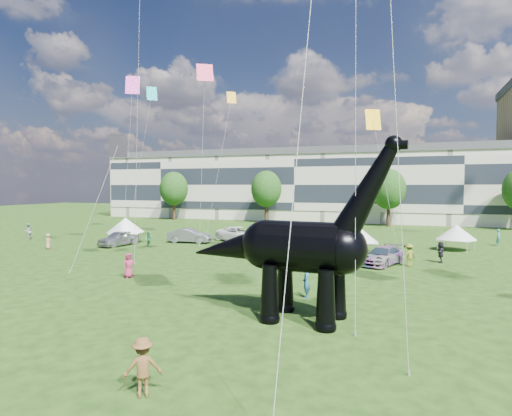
% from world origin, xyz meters
% --- Properties ---
extents(ground, '(220.00, 220.00, 0.00)m').
position_xyz_m(ground, '(0.00, 0.00, 0.00)').
color(ground, '#16330C').
rests_on(ground, ground).
extents(terrace_row, '(78.00, 11.00, 12.00)m').
position_xyz_m(terrace_row, '(-8.00, 62.00, 6.00)').
color(terrace_row, beige).
rests_on(terrace_row, ground).
extents(tree_far_left, '(5.20, 5.20, 9.44)m').
position_xyz_m(tree_far_left, '(-30.00, 53.00, 6.29)').
color(tree_far_left, '#382314').
rests_on(tree_far_left, ground).
extents(tree_mid_left, '(5.20, 5.20, 9.44)m').
position_xyz_m(tree_mid_left, '(-12.00, 53.00, 6.29)').
color(tree_mid_left, '#382314').
rests_on(tree_mid_left, ground).
extents(tree_mid_right, '(5.20, 5.20, 9.44)m').
position_xyz_m(tree_mid_right, '(8.00, 53.00, 6.29)').
color(tree_mid_right, '#382314').
rests_on(tree_mid_right, ground).
extents(dinosaur_sculpture, '(10.82, 3.22, 8.82)m').
position_xyz_m(dinosaur_sculpture, '(5.88, 3.34, 3.33)').
color(dinosaur_sculpture, black).
rests_on(dinosaur_sculpture, ground).
extents(car_silver, '(2.62, 4.95, 1.61)m').
position_xyz_m(car_silver, '(-17.81, 21.10, 0.80)').
color(car_silver, silver).
rests_on(car_silver, ground).
extents(car_grey, '(4.97, 2.24, 1.58)m').
position_xyz_m(car_grey, '(-11.93, 25.68, 0.79)').
color(car_grey, slate).
rests_on(car_grey, ground).
extents(car_white, '(6.65, 5.18, 1.68)m').
position_xyz_m(car_white, '(-7.15, 28.57, 0.84)').
color(car_white, white).
rests_on(car_white, ground).
extents(car_dark, '(3.69, 5.38, 1.45)m').
position_xyz_m(car_dark, '(9.07, 19.18, 0.72)').
color(car_dark, '#595960').
rests_on(car_dark, ground).
extents(gazebo_near, '(4.56, 4.56, 2.39)m').
position_xyz_m(gazebo_near, '(6.61, 24.99, 1.68)').
color(gazebo_near, silver).
rests_on(gazebo_near, ground).
extents(gazebo_far, '(4.72, 4.72, 2.55)m').
position_xyz_m(gazebo_far, '(15.39, 29.51, 1.79)').
color(gazebo_far, silver).
rests_on(gazebo_far, ground).
extents(gazebo_left, '(5.34, 5.34, 2.80)m').
position_xyz_m(gazebo_left, '(-18.51, 23.19, 1.97)').
color(gazebo_left, white).
rests_on(gazebo_left, ground).
extents(visitors, '(52.07, 41.07, 1.87)m').
position_xyz_m(visitors, '(-1.92, 16.55, 0.88)').
color(visitors, olive).
rests_on(visitors, ground).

